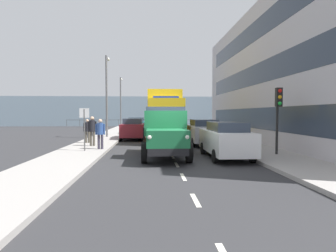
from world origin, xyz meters
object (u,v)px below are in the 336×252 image
object	(u,v)px
car_teal_oppositeside_1	(136,125)
pedestrian_by_lamp	(100,131)
car_white_kerbside_near	(226,139)
car_silver_kerbside_1	(203,132)
truck_vintage_green	(165,133)
car_maroon_oppositeside_0	(133,129)
lorry_cargo_yellow	(164,114)
lamp_post_far	(121,98)
pedestrian_in_dark_coat	(87,129)
street_sign	(84,122)
pedestrian_near_railing	(92,128)
lamp_post_promenade	(107,89)
traffic_light_near	(278,106)

from	to	relation	value
car_teal_oppositeside_1	pedestrian_by_lamp	size ratio (longest dim) A/B	2.78
car_white_kerbside_near	car_silver_kerbside_1	xyz separation A→B (m)	(0.00, -5.74, 0.00)
truck_vintage_green	car_maroon_oppositeside_0	world-z (taller)	truck_vintage_green
car_maroon_oppositeside_0	car_silver_kerbside_1	bearing A→B (deg)	139.63
car_teal_oppositeside_1	pedestrian_by_lamp	xyz separation A→B (m)	(1.37, 13.65, 0.23)
lorry_cargo_yellow	car_white_kerbside_near	bearing A→B (deg)	105.43
truck_vintage_green	lamp_post_far	xyz separation A→B (m)	(4.33, -22.87, 2.82)
pedestrian_in_dark_coat	street_sign	bearing A→B (deg)	100.06
pedestrian_near_railing	pedestrian_by_lamp	bearing A→B (deg)	114.96
car_maroon_oppositeside_0	lamp_post_far	xyz separation A→B (m)	(2.24, -13.05, 3.11)
car_teal_oppositeside_1	car_maroon_oppositeside_0	bearing A→B (deg)	90.00
lorry_cargo_yellow	lamp_post_far	size ratio (longest dim) A/B	1.27
car_white_kerbside_near	pedestrian_by_lamp	distance (m)	6.87
truck_vintage_green	lorry_cargo_yellow	bearing A→B (deg)	-92.41
car_maroon_oppositeside_0	car_teal_oppositeside_1	size ratio (longest dim) A/B	0.85
car_white_kerbside_near	lamp_post_far	size ratio (longest dim) A/B	0.70
car_silver_kerbside_1	lamp_post_far	xyz separation A→B (m)	(7.20, -17.26, 3.10)
car_silver_kerbside_1	pedestrian_in_dark_coat	world-z (taller)	pedestrian_in_dark_coat
truck_vintage_green	car_white_kerbside_near	distance (m)	2.88
truck_vintage_green	pedestrian_near_railing	bearing A→B (deg)	-44.76
pedestrian_near_railing	lamp_post_promenade	size ratio (longest dim) A/B	0.26
lorry_cargo_yellow	car_silver_kerbside_1	distance (m)	4.29
lorry_cargo_yellow	pedestrian_in_dark_coat	bearing A→B (deg)	27.60
street_sign	car_white_kerbside_near	bearing A→B (deg)	163.77
pedestrian_by_lamp	car_white_kerbside_near	bearing A→B (deg)	157.00
pedestrian_in_dark_coat	lamp_post_promenade	size ratio (longest dim) A/B	0.23
pedestrian_near_railing	traffic_light_near	bearing A→B (deg)	156.25
lorry_cargo_yellow	pedestrian_near_railing	size ratio (longest dim) A/B	4.56
car_maroon_oppositeside_0	traffic_light_near	world-z (taller)	traffic_light_near
car_white_kerbside_near	car_maroon_oppositeside_0	bearing A→B (deg)	-63.54
lorry_cargo_yellow	pedestrian_by_lamp	world-z (taller)	lorry_cargo_yellow
car_teal_oppositeside_1	traffic_light_near	size ratio (longest dim) A/B	1.45
lorry_cargo_yellow	traffic_light_near	world-z (taller)	lorry_cargo_yellow
lorry_cargo_yellow	car_teal_oppositeside_1	bearing A→B (deg)	-71.36
car_teal_oppositeside_1	lamp_post_far	distance (m)	7.69
truck_vintage_green	street_sign	bearing A→B (deg)	-24.72
car_white_kerbside_near	car_teal_oppositeside_1	xyz separation A→B (m)	(4.95, -16.33, 0.00)
traffic_light_near	street_sign	bearing A→B (deg)	-11.70
pedestrian_near_railing	traffic_light_near	world-z (taller)	traffic_light_near
pedestrian_by_lamp	pedestrian_in_dark_coat	world-z (taller)	pedestrian_by_lamp
car_white_kerbside_near	street_sign	size ratio (longest dim) A/B	2.02
truck_vintage_green	pedestrian_by_lamp	bearing A→B (deg)	-36.49
traffic_light_near	lamp_post_promenade	xyz separation A→B (m)	(9.80, -11.41, 1.73)
lamp_post_promenade	lamp_post_far	distance (m)	11.53
street_sign	pedestrian_by_lamp	bearing A→B (deg)	-138.59
car_maroon_oppositeside_0	pedestrian_in_dark_coat	distance (m)	4.66
traffic_light_near	street_sign	size ratio (longest dim) A/B	1.42
lorry_cargo_yellow	lamp_post_far	world-z (taller)	lamp_post_far
car_silver_kerbside_1	pedestrian_by_lamp	bearing A→B (deg)	25.82
car_silver_kerbside_1	street_sign	world-z (taller)	street_sign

